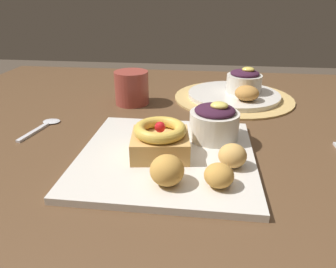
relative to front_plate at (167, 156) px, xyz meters
The scene contains 13 objects.
dining_table 0.21m from the front_plate, 111.43° to the left, with size 1.22×1.02×0.73m.
woven_placemat 0.39m from the front_plate, 68.56° to the left, with size 0.33×0.33×0.01m, color tan.
front_plate is the anchor object (origin of this frame).
cake_slice 0.04m from the front_plate, 150.81° to the right, with size 0.11×0.10×0.06m.
berry_ramekin 0.12m from the front_plate, 40.92° to the left, with size 0.10×0.10×0.08m.
fritter_front 0.13m from the front_plate, 46.18° to the right, with size 0.04×0.05×0.04m, color gold.
fritter_middle 0.10m from the front_plate, 82.44° to the right, with size 0.05×0.05×0.05m, color gold.
fritter_back 0.12m from the front_plate, 16.54° to the right, with size 0.05×0.04×0.04m, color tan.
back_plate 0.39m from the front_plate, 68.56° to the left, with size 0.25×0.25×0.01m, color silver.
back_ramekin 0.42m from the front_plate, 65.81° to the left, with size 0.10×0.10×0.07m.
back_pastry 0.35m from the front_plate, 60.59° to the left, with size 0.06×0.06×0.04m, color #B77F3D.
spoon 0.31m from the front_plate, 159.05° to the left, with size 0.04×0.13×0.00m.
coffee_mug 0.32m from the front_plate, 114.05° to the left, with size 0.09×0.09×0.09m, color #993D33.
Camera 1 is at (0.13, -0.66, 1.01)m, focal length 33.37 mm.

